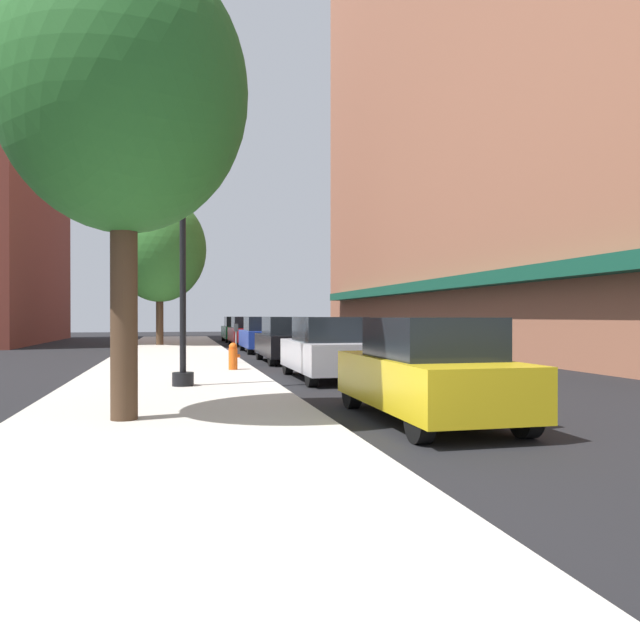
{
  "coord_description": "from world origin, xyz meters",
  "views": [
    {
      "loc": [
        0.11,
        -5.14,
        1.68
      ],
      "look_at": [
        5.64,
        18.48,
        1.53
      ],
      "focal_mm": 34.41,
      "sensor_mm": 36.0,
      "label": 1
    }
  ],
  "objects": [
    {
      "name": "car_silver",
      "position": [
        4.0,
        10.6,
        0.81
      ],
      "size": [
        1.8,
        4.3,
        1.66
      ],
      "rotation": [
        0.0,
        0.0,
        0.04
      ],
      "color": "black",
      "rests_on": "ground"
    },
    {
      "name": "car_red",
      "position": [
        4.0,
        30.05,
        0.81
      ],
      "size": [
        1.8,
        4.3,
        1.66
      ],
      "rotation": [
        0.0,
        0.0,
        -0.01
      ],
      "color": "black",
      "rests_on": "ground"
    },
    {
      "name": "parking_meter_near",
      "position": [
        2.05,
        15.58,
        0.95
      ],
      "size": [
        0.14,
        0.09,
        1.31
      ],
      "color": "slate",
      "rests_on": "sidewalk_slab"
    },
    {
      "name": "sidewalk_slab",
      "position": [
        0.0,
        19.0,
        0.06
      ],
      "size": [
        4.8,
        50.0,
        0.12
      ],
      "primitive_type": "cube",
      "color": "#B7B2A8",
      "rests_on": "ground"
    },
    {
      "name": "lamppost",
      "position": [
        0.24,
        8.91,
        3.2
      ],
      "size": [
        0.48,
        0.48,
        5.9
      ],
      "color": "black",
      "rests_on": "sidewalk_slab"
    },
    {
      "name": "car_black",
      "position": [
        4.0,
        16.79,
        0.81
      ],
      "size": [
        1.8,
        4.3,
        1.66
      ],
      "rotation": [
        0.0,
        0.0,
        -0.03
      ],
      "color": "black",
      "rests_on": "ground"
    },
    {
      "name": "tree_near",
      "position": [
        -0.67,
        4.51,
        5.05
      ],
      "size": [
        3.73,
        3.73,
        7.11
      ],
      "color": "#422D1E",
      "rests_on": "sidewalk_slab"
    },
    {
      "name": "car_blue",
      "position": [
        4.0,
        23.22,
        0.81
      ],
      "size": [
        1.8,
        4.3,
        1.66
      ],
      "rotation": [
        0.0,
        0.0,
        0.02
      ],
      "color": "black",
      "rests_on": "ground"
    },
    {
      "name": "car_green",
      "position": [
        4.0,
        35.67,
        0.81
      ],
      "size": [
        1.8,
        4.3,
        1.66
      ],
      "rotation": [
        0.0,
        0.0,
        -0.01
      ],
      "color": "black",
      "rests_on": "ground"
    },
    {
      "name": "building_right_brick",
      "position": [
        14.99,
        22.0,
        13.73
      ],
      "size": [
        6.8,
        40.0,
        27.52
      ],
      "color": "#9E6047",
      "rests_on": "ground"
    },
    {
      "name": "tree_mid",
      "position": [
        -0.81,
        29.51,
        5.36
      ],
      "size": [
        5.04,
        5.04,
        8.15
      ],
      "color": "#422D1E",
      "rests_on": "sidewalk_slab"
    },
    {
      "name": "fire_hydrant",
      "position": [
        1.71,
        12.85,
        0.52
      ],
      "size": [
        0.33,
        0.26,
        0.79
      ],
      "color": "#E05614",
      "rests_on": "sidewalk_slab"
    },
    {
      "name": "ground_plane",
      "position": [
        4.0,
        18.0,
        0.0
      ],
      "size": [
        90.0,
        90.0,
        0.0
      ],
      "primitive_type": "plane",
      "color": "black"
    },
    {
      "name": "car_yellow",
      "position": [
        4.0,
        3.96,
        0.81
      ],
      "size": [
        1.8,
        4.3,
        1.66
      ],
      "rotation": [
        0.0,
        0.0,
        0.02
      ],
      "color": "black",
      "rests_on": "ground"
    }
  ]
}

